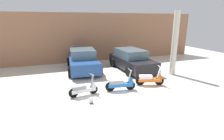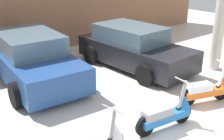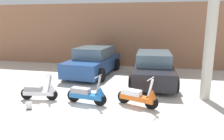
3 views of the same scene
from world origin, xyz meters
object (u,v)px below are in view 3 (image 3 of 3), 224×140
at_px(scooter_front_left, 41,91).
at_px(scooter_front_center, 139,96).
at_px(support_column_side, 210,46).
at_px(car_rear_center, 153,68).
at_px(placard_near_left_scooter, 29,106).
at_px(scooter_front_right, 88,94).
at_px(car_rear_left, 94,61).

xyz_separation_m(scooter_front_left, scooter_front_center, (3.52, 0.13, 0.03)).
distance_m(scooter_front_left, scooter_front_center, 3.52).
height_order(scooter_front_left, support_column_side, support_column_side).
bearing_deg(car_rear_center, placard_near_left_scooter, -45.38).
bearing_deg(support_column_side, placard_near_left_scooter, -158.63).
height_order(car_rear_center, placard_near_left_scooter, car_rear_center).
distance_m(scooter_front_right, car_rear_center, 3.87).
bearing_deg(scooter_front_center, support_column_side, 47.95).
bearing_deg(car_rear_center, scooter_front_left, -52.79).
height_order(scooter_front_left, car_rear_left, car_rear_left).
bearing_deg(placard_near_left_scooter, support_column_side, 21.37).
xyz_separation_m(scooter_front_right, car_rear_left, (-1.10, 4.28, 0.33)).
xyz_separation_m(car_rear_left, placard_near_left_scooter, (-0.62, -5.13, -0.58)).
xyz_separation_m(scooter_front_left, placard_near_left_scooter, (0.08, -0.88, -0.22)).
bearing_deg(scooter_front_left, car_rear_left, 73.16).
relative_size(scooter_front_center, car_rear_center, 0.34).
bearing_deg(scooter_front_right, scooter_front_center, 13.36).
relative_size(scooter_front_left, support_column_side, 0.35).
bearing_deg(scooter_front_left, car_rear_center, 32.42).
distance_m(placard_near_left_scooter, support_column_side, 6.41).
bearing_deg(placard_near_left_scooter, scooter_front_left, 95.16).
bearing_deg(scooter_front_right, placard_near_left_scooter, -145.13).
relative_size(scooter_front_center, support_column_side, 0.37).
xyz_separation_m(scooter_front_left, car_rear_center, (3.87, 3.24, 0.33)).
height_order(scooter_front_left, placard_near_left_scooter, scooter_front_left).
bearing_deg(car_rear_center, car_rear_left, -110.51).
bearing_deg(support_column_side, car_rear_center, 135.93).
height_order(scooter_front_right, car_rear_left, car_rear_left).
distance_m(scooter_front_center, car_rear_center, 3.15).
bearing_deg(car_rear_center, support_column_side, 43.18).
relative_size(scooter_front_left, car_rear_left, 0.31).
height_order(car_rear_left, placard_near_left_scooter, car_rear_left).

